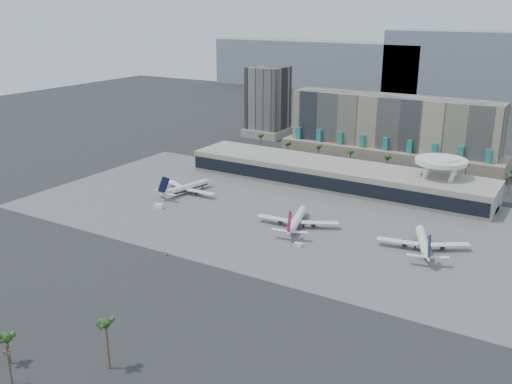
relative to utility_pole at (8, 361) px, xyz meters
The scene contains 17 objects.
ground 96.37m from the utility_pole, 88.81° to the left, with size 900.00×900.00×0.00m, color #232326.
apron_pad 151.27m from the utility_pole, 89.24° to the left, with size 260.00×130.00×0.06m, color #5B5B59.
mountain_ridge 567.33m from the utility_pole, 86.98° to the left, with size 680.00×60.00×70.00m.
hotel 270.94m from the utility_pole, 87.46° to the left, with size 140.00×30.00×42.00m.
office_tower 310.75m from the utility_pole, 107.44° to the left, with size 30.00×30.00×52.00m.
terminal 205.94m from the utility_pole, 89.44° to the left, with size 170.00×32.50×14.50m.
saucer_structure 219.91m from the utility_pole, 74.96° to the left, with size 26.00×26.00×21.89m.
palm_row 241.28m from the utility_pole, 87.86° to the left, with size 157.80×2.80×13.10m.
utility_pole is the anchor object (origin of this frame).
airliner_left 163.65m from the utility_pole, 111.34° to the left, with size 35.34×36.73×12.81m.
airliner_centre 139.79m from the utility_pole, 84.77° to the left, with size 36.84×38.19×13.50m.
airliner_right 158.85m from the utility_pole, 64.40° to the left, with size 35.75×36.89×13.40m.
service_vehicle_a 138.60m from the utility_pole, 114.23° to the left, with size 4.48×2.19×2.19m, color white.
service_vehicle_b 122.13m from the utility_pole, 78.91° to the left, with size 3.20×1.83×1.65m, color silver.
taxiway_sign 87.01m from the utility_pole, 102.17° to the left, with size 1.98×0.86×0.90m.
near_palm_a 10.10m from the utility_pole, 145.23° to the left, with size 6.00×6.00×9.65m.
near_palm_b 25.72m from the utility_pole, 47.40° to the left, with size 6.00×6.00×15.54m.
Camera 1 is at (118.89, -171.44, 95.20)m, focal length 40.00 mm.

